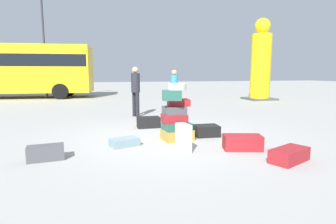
{
  "coord_description": "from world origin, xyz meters",
  "views": [
    {
      "loc": [
        -1.51,
        -6.1,
        1.52
      ],
      "look_at": [
        0.2,
        0.58,
        0.52
      ],
      "focal_mm": 29.02,
      "sensor_mm": 36.0,
      "label": 1
    }
  ],
  "objects_px": {
    "suitcase_charcoal_upright_blue": "(46,153)",
    "suitcase_black_foreground_far": "(148,122)",
    "suitcase_black_right_side": "(206,131)",
    "person_bearded_onlooker": "(174,86)",
    "suitcase_cream_white_trunk": "(183,138)",
    "suitcase_slate_left_side": "(124,142)",
    "suitcase_tower": "(176,116)",
    "person_tourist_with_camera": "(136,87)",
    "suitcase_maroon_behind_tower": "(289,155)",
    "parked_bus": "(11,68)",
    "yellow_dummy_statue": "(261,64)",
    "lamp_post": "(43,21)",
    "suitcase_maroon_foreground_near": "(242,142)"
  },
  "relations": [
    {
      "from": "suitcase_charcoal_upright_blue",
      "to": "suitcase_black_foreground_far",
      "type": "relative_size",
      "value": 0.97
    },
    {
      "from": "suitcase_black_right_side",
      "to": "person_bearded_onlooker",
      "type": "height_order",
      "value": "person_bearded_onlooker"
    },
    {
      "from": "suitcase_cream_white_trunk",
      "to": "suitcase_slate_left_side",
      "type": "bearing_deg",
      "value": 140.99
    },
    {
      "from": "suitcase_tower",
      "to": "suitcase_charcoal_upright_blue",
      "type": "relative_size",
      "value": 2.13
    },
    {
      "from": "suitcase_cream_white_trunk",
      "to": "person_tourist_with_camera",
      "type": "relative_size",
      "value": 0.31
    },
    {
      "from": "suitcase_maroon_behind_tower",
      "to": "parked_bus",
      "type": "distance_m",
      "value": 16.74
    },
    {
      "from": "suitcase_black_foreground_far",
      "to": "yellow_dummy_statue",
      "type": "bearing_deg",
      "value": 40.12
    },
    {
      "from": "suitcase_tower",
      "to": "lamp_post",
      "type": "bearing_deg",
      "value": 111.8
    },
    {
      "from": "suitcase_black_right_side",
      "to": "suitcase_slate_left_side",
      "type": "relative_size",
      "value": 1.02
    },
    {
      "from": "suitcase_slate_left_side",
      "to": "person_bearded_onlooker",
      "type": "height_order",
      "value": "person_bearded_onlooker"
    },
    {
      "from": "yellow_dummy_statue",
      "to": "lamp_post",
      "type": "relative_size",
      "value": 0.64
    },
    {
      "from": "suitcase_maroon_foreground_near",
      "to": "person_tourist_with_camera",
      "type": "bearing_deg",
      "value": 123.41
    },
    {
      "from": "suitcase_cream_white_trunk",
      "to": "suitcase_black_foreground_far",
      "type": "height_order",
      "value": "suitcase_cream_white_trunk"
    },
    {
      "from": "suitcase_tower",
      "to": "person_tourist_with_camera",
      "type": "height_order",
      "value": "person_tourist_with_camera"
    },
    {
      "from": "yellow_dummy_statue",
      "to": "suitcase_tower",
      "type": "bearing_deg",
      "value": -132.54
    },
    {
      "from": "suitcase_black_right_side",
      "to": "suitcase_maroon_behind_tower",
      "type": "distance_m",
      "value": 2.25
    },
    {
      "from": "suitcase_maroon_behind_tower",
      "to": "lamp_post",
      "type": "relative_size",
      "value": 0.11
    },
    {
      "from": "suitcase_maroon_behind_tower",
      "to": "lamp_post",
      "type": "distance_m",
      "value": 15.67
    },
    {
      "from": "suitcase_black_right_side",
      "to": "suitcase_charcoal_upright_blue",
      "type": "distance_m",
      "value": 3.59
    },
    {
      "from": "suitcase_maroon_behind_tower",
      "to": "person_bearded_onlooker",
      "type": "height_order",
      "value": "person_bearded_onlooker"
    },
    {
      "from": "suitcase_maroon_behind_tower",
      "to": "suitcase_black_foreground_far",
      "type": "height_order",
      "value": "suitcase_black_foreground_far"
    },
    {
      "from": "person_tourist_with_camera",
      "to": "yellow_dummy_statue",
      "type": "xyz_separation_m",
      "value": [
        7.66,
        4.35,
        0.98
      ]
    },
    {
      "from": "suitcase_black_foreground_far",
      "to": "yellow_dummy_statue",
      "type": "xyz_separation_m",
      "value": [
        7.58,
        6.34,
        1.86
      ]
    },
    {
      "from": "suitcase_black_right_side",
      "to": "person_tourist_with_camera",
      "type": "xyz_separation_m",
      "value": [
        -1.26,
        3.36,
        0.9
      ]
    },
    {
      "from": "suitcase_black_right_side",
      "to": "suitcase_maroon_behind_tower",
      "type": "height_order",
      "value": "suitcase_black_right_side"
    },
    {
      "from": "person_tourist_with_camera",
      "to": "lamp_post",
      "type": "height_order",
      "value": "lamp_post"
    },
    {
      "from": "suitcase_slate_left_side",
      "to": "person_bearded_onlooker",
      "type": "bearing_deg",
      "value": 45.74
    },
    {
      "from": "suitcase_tower",
      "to": "parked_bus",
      "type": "bearing_deg",
      "value": 118.31
    },
    {
      "from": "suitcase_black_right_side",
      "to": "suitcase_maroon_behind_tower",
      "type": "relative_size",
      "value": 0.76
    },
    {
      "from": "suitcase_slate_left_side",
      "to": "suitcase_cream_white_trunk",
      "type": "bearing_deg",
      "value": -51.61
    },
    {
      "from": "suitcase_maroon_behind_tower",
      "to": "yellow_dummy_statue",
      "type": "xyz_separation_m",
      "value": [
        5.75,
        9.86,
        1.9
      ]
    },
    {
      "from": "person_tourist_with_camera",
      "to": "suitcase_charcoal_upright_blue",
      "type": "bearing_deg",
      "value": -52.74
    },
    {
      "from": "suitcase_cream_white_trunk",
      "to": "lamp_post",
      "type": "height_order",
      "value": "lamp_post"
    },
    {
      "from": "suitcase_maroon_foreground_near",
      "to": "parked_bus",
      "type": "bearing_deg",
      "value": 135.21
    },
    {
      "from": "person_tourist_with_camera",
      "to": "suitcase_slate_left_side",
      "type": "bearing_deg",
      "value": -37.54
    },
    {
      "from": "suitcase_tower",
      "to": "suitcase_maroon_behind_tower",
      "type": "height_order",
      "value": "suitcase_tower"
    },
    {
      "from": "suitcase_cream_white_trunk",
      "to": "suitcase_maroon_foreground_near",
      "type": "relative_size",
      "value": 0.73
    },
    {
      "from": "suitcase_slate_left_side",
      "to": "suitcase_maroon_behind_tower",
      "type": "relative_size",
      "value": 0.75
    },
    {
      "from": "suitcase_tower",
      "to": "suitcase_maroon_behind_tower",
      "type": "xyz_separation_m",
      "value": [
        1.47,
        -1.99,
        -0.42
      ]
    },
    {
      "from": "person_bearded_onlooker",
      "to": "parked_bus",
      "type": "height_order",
      "value": "parked_bus"
    },
    {
      "from": "suitcase_tower",
      "to": "suitcase_maroon_behind_tower",
      "type": "distance_m",
      "value": 2.51
    },
    {
      "from": "suitcase_cream_white_trunk",
      "to": "suitcase_maroon_foreground_near",
      "type": "xyz_separation_m",
      "value": [
        1.18,
        -0.16,
        -0.12
      ]
    },
    {
      "from": "suitcase_charcoal_upright_blue",
      "to": "suitcase_black_foreground_far",
      "type": "distance_m",
      "value": 3.29
    },
    {
      "from": "suitcase_black_foreground_far",
      "to": "suitcase_maroon_foreground_near",
      "type": "bearing_deg",
      "value": -61.59
    },
    {
      "from": "suitcase_black_right_side",
      "to": "suitcase_black_foreground_far",
      "type": "bearing_deg",
      "value": 134.28
    },
    {
      "from": "suitcase_maroon_foreground_near",
      "to": "suitcase_maroon_behind_tower",
      "type": "bearing_deg",
      "value": -49.62
    },
    {
      "from": "suitcase_charcoal_upright_blue",
      "to": "person_bearded_onlooker",
      "type": "distance_m",
      "value": 7.2
    },
    {
      "from": "suitcase_tower",
      "to": "parked_bus",
      "type": "distance_m",
      "value": 14.26
    },
    {
      "from": "suitcase_cream_white_trunk",
      "to": "suitcase_black_right_side",
      "type": "bearing_deg",
      "value": 44.01
    },
    {
      "from": "suitcase_tower",
      "to": "suitcase_cream_white_trunk",
      "type": "distance_m",
      "value": 1.0
    }
  ]
}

